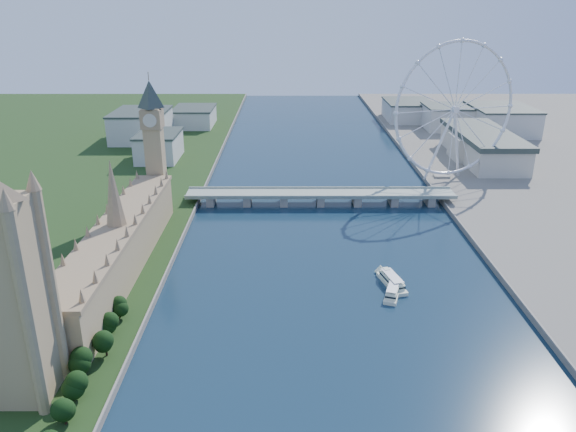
{
  "coord_description": "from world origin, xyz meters",
  "views": [
    {
      "loc": [
        -27.22,
        -137.61,
        156.04
      ],
      "look_at": [
        -26.8,
        210.0,
        23.29
      ],
      "focal_mm": 35.0,
      "sensor_mm": 36.0,
      "label": 1
    }
  ],
  "objects_px": {
    "tour_boat_near": "(393,295)",
    "tour_boat_far": "(392,285)",
    "victoria_tower": "(8,284)",
    "london_eye": "(455,110)"
  },
  "relations": [
    {
      "from": "london_eye",
      "to": "tour_boat_far",
      "type": "height_order",
      "value": "london_eye"
    },
    {
      "from": "victoria_tower",
      "to": "london_eye",
      "type": "xyz_separation_m",
      "value": [
        254.98,
        300.08,
        13.03
      ]
    },
    {
      "from": "london_eye",
      "to": "tour_boat_far",
      "type": "distance_m",
      "value": 226.75
    },
    {
      "from": "london_eye",
      "to": "tour_boat_near",
      "type": "relative_size",
      "value": 4.24
    },
    {
      "from": "tour_boat_far",
      "to": "tour_boat_near",
      "type": "bearing_deg",
      "value": -110.95
    },
    {
      "from": "victoria_tower",
      "to": "tour_boat_near",
      "type": "xyz_separation_m",
      "value": [
        167.9,
        90.11,
        -54.49
      ]
    },
    {
      "from": "victoria_tower",
      "to": "london_eye",
      "type": "relative_size",
      "value": 0.9
    },
    {
      "from": "tour_boat_near",
      "to": "tour_boat_far",
      "type": "relative_size",
      "value": 0.92
    },
    {
      "from": "victoria_tower",
      "to": "tour_boat_far",
      "type": "distance_m",
      "value": 204.65
    },
    {
      "from": "london_eye",
      "to": "tour_boat_far",
      "type": "relative_size",
      "value": 3.91
    }
  ]
}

